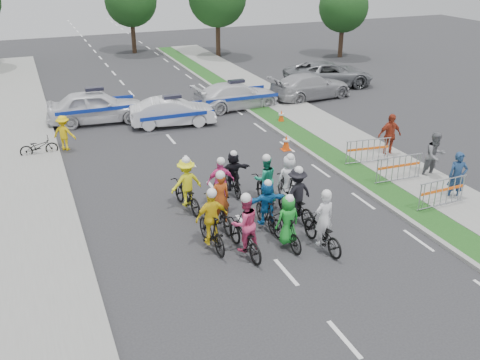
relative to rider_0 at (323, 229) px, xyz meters
name	(u,v)px	position (x,y,z in m)	size (l,w,h in m)	color
ground	(286,272)	(-1.57, -0.76, -0.66)	(90.00, 90.00, 0.00)	#28282B
curb_right	(345,177)	(3.53, 4.24, -0.60)	(0.20, 60.00, 0.12)	gray
grass_strip	(360,174)	(4.23, 4.24, -0.60)	(1.20, 60.00, 0.11)	#174215
sidewalk_right	(397,167)	(6.03, 4.24, -0.59)	(2.40, 60.00, 0.13)	gray
sidewalk_left	(32,232)	(-8.07, 4.24, -0.59)	(3.00, 60.00, 0.13)	gray
rider_0	(323,229)	(0.00, 0.00, 0.00)	(0.81, 1.99, 1.99)	black
rider_1	(287,226)	(-0.93, 0.49, 0.04)	(0.78, 1.73, 1.79)	black
rider_2	(245,232)	(-2.28, 0.58, 0.09)	(0.90, 2.04, 2.03)	black
rider_3	(212,225)	(-3.05, 1.29, 0.11)	(1.04, 1.95, 2.02)	black
rider_4	(296,199)	(0.11, 1.90, 0.10)	(1.18, 2.02, 1.97)	black
rider_5	(266,207)	(-1.00, 1.83, 0.07)	(1.38, 1.65, 1.72)	black
rider_6	(220,208)	(-2.37, 2.42, 0.01)	(0.71, 1.98, 2.01)	black
rider_7	(288,185)	(0.41, 3.05, 0.10)	(0.86, 1.89, 1.95)	black
rider_8	(265,186)	(-0.36, 3.33, 0.06)	(0.91, 1.97, 1.94)	black
rider_9	(221,188)	(-1.86, 3.72, 0.08)	(0.99, 1.85, 1.91)	black
rider_10	(187,189)	(-2.99, 4.02, 0.11)	(1.18, 2.03, 1.99)	black
rider_11	(233,175)	(-1.05, 4.60, 0.08)	(1.38, 1.65, 1.72)	black
police_car_0	(96,107)	(-4.35, 15.20, 0.18)	(1.96, 4.88, 1.66)	silver
police_car_1	(173,112)	(-0.88, 13.24, 0.04)	(1.47, 4.23, 1.39)	silver
police_car_2	(236,95)	(3.24, 14.91, 0.06)	(2.00, 4.91, 1.42)	silver
civilian_sedan	(311,86)	(8.02, 15.09, 0.08)	(2.07, 5.08, 1.47)	#A7A7AC
civilian_suv	(329,74)	(10.53, 17.25, 0.13)	(2.61, 5.66, 1.57)	slate
spectator_0	(457,177)	(6.11, 1.12, 0.25)	(0.66, 0.43, 1.80)	navy
spectator_1	(435,156)	(6.70, 2.96, 0.28)	(0.91, 0.71, 1.87)	slate
spectator_2	(390,136)	(6.50, 5.54, 0.30)	(1.12, 0.47, 1.91)	#9B321C
marshal_hiviz	(64,133)	(-6.28, 11.67, 0.13)	(1.02, 0.59, 1.58)	yellow
barrier_0	(441,194)	(5.13, 0.73, -0.10)	(2.00, 0.50, 1.12)	#A5A8AD
barrier_1	(398,170)	(5.13, 3.07, -0.10)	(2.00, 0.50, 1.12)	#A5A8AD
barrier_2	(368,152)	(5.13, 5.09, -0.10)	(2.00, 0.50, 1.12)	#A5A8AD
cone_0	(286,143)	(2.81, 7.93, -0.31)	(0.40, 0.40, 0.70)	#F24C0C
cone_1	(281,116)	(4.34, 11.51, -0.31)	(0.40, 0.40, 0.70)	#F24C0C
parked_bike	(39,147)	(-7.41, 11.34, -0.24)	(0.55, 1.58, 0.83)	black
tree_2	(343,7)	(16.43, 25.24, 3.18)	(3.85, 3.85, 5.77)	#382619
tree_4	(131,1)	(1.43, 33.24, 3.53)	(4.20, 4.20, 6.30)	#382619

